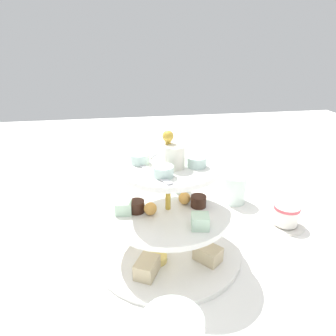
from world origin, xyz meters
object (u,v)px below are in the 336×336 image
object	(u,v)px
water_glass_short_left	(234,189)
water_glass_mid_back	(139,182)
teacup_with_saucer	(286,216)
tiered_serving_stand	(168,219)

from	to	relation	value
water_glass_short_left	water_glass_mid_back	distance (m)	0.25
water_glass_short_left	teacup_with_saucer	distance (m)	0.15
water_glass_mid_back	water_glass_short_left	bearing A→B (deg)	75.55
teacup_with_saucer	tiered_serving_stand	bearing A→B (deg)	-79.52
water_glass_short_left	water_glass_mid_back	xyz separation A→B (m)	(-0.06, -0.24, 0.01)
tiered_serving_stand	water_glass_short_left	world-z (taller)	tiered_serving_stand
tiered_serving_stand	water_glass_mid_back	xyz separation A→B (m)	(-0.24, -0.04, -0.03)
tiered_serving_stand	teacup_with_saucer	size ratio (longest dim) A/B	3.23
tiered_serving_stand	teacup_with_saucer	world-z (taller)	tiered_serving_stand
tiered_serving_stand	teacup_with_saucer	distance (m)	0.29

